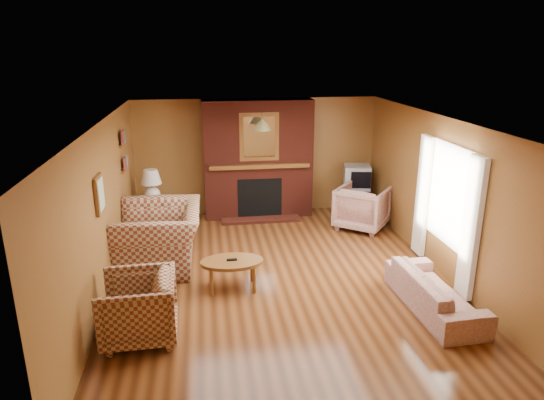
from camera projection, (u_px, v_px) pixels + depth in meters
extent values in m
plane|color=#48240F|center=(281.00, 279.00, 7.41)|extent=(6.50, 6.50, 0.00)
plane|color=white|center=(282.00, 122.00, 6.69)|extent=(6.50, 6.50, 0.00)
plane|color=olive|center=(257.00, 157.00, 10.12)|extent=(6.50, 0.00, 6.50)
plane|color=olive|center=(345.00, 326.00, 3.99)|extent=(6.50, 0.00, 6.50)
plane|color=olive|center=(104.00, 212.00, 6.71)|extent=(0.00, 6.50, 6.50)
plane|color=olive|center=(443.00, 197.00, 7.39)|extent=(0.00, 6.50, 6.50)
cube|color=#571C13|center=(258.00, 159.00, 9.88)|extent=(2.20, 0.50, 2.40)
cube|color=black|center=(260.00, 197.00, 9.89)|extent=(0.90, 0.06, 0.80)
cube|color=#571C13|center=(261.00, 220.00, 9.86)|extent=(1.60, 0.35, 0.06)
cube|color=brown|center=(260.00, 166.00, 9.65)|extent=(2.00, 0.18, 0.08)
cube|color=brown|center=(259.00, 137.00, 9.50)|extent=(0.78, 0.05, 0.95)
cube|color=white|center=(259.00, 137.00, 9.48)|extent=(0.62, 0.02, 0.80)
cube|color=silver|center=(471.00, 229.00, 6.53)|extent=(0.08, 0.35, 2.00)
cube|color=silver|center=(423.00, 196.00, 7.95)|extent=(0.08, 0.35, 2.00)
cube|color=white|center=(449.00, 195.00, 7.17)|extent=(0.03, 1.10, 1.50)
cube|color=brown|center=(125.00, 169.00, 8.47)|extent=(0.06, 0.55, 0.04)
cube|color=brown|center=(123.00, 144.00, 8.33)|extent=(0.06, 0.55, 0.04)
cube|color=brown|center=(99.00, 194.00, 6.33)|extent=(0.04, 0.40, 0.50)
cube|color=white|center=(101.00, 194.00, 6.33)|extent=(0.01, 0.32, 0.42)
cylinder|color=black|center=(262.00, 113.00, 8.91)|extent=(0.01, 0.01, 0.35)
cone|color=tan|center=(262.00, 125.00, 8.98)|extent=(0.36, 0.36, 0.18)
imported|color=maroon|center=(160.00, 237.00, 7.74)|extent=(1.32, 1.51, 0.97)
imported|color=maroon|center=(138.00, 308.00, 5.80)|extent=(0.92, 0.90, 0.81)
imported|color=#C3B397|center=(435.00, 292.00, 6.49)|extent=(0.76, 1.77, 0.51)
imported|color=#C3B397|center=(362.00, 208.00, 9.38)|extent=(1.27, 1.27, 0.84)
ellipsoid|color=brown|center=(232.00, 262.00, 6.99)|extent=(0.91, 0.56, 0.05)
cube|color=black|center=(232.00, 260.00, 6.98)|extent=(0.15, 0.05, 0.02)
cylinder|color=brown|center=(252.00, 269.00, 7.27)|extent=(0.05, 0.05, 0.40)
cylinder|color=brown|center=(211.00, 272.00, 7.19)|extent=(0.05, 0.05, 0.40)
cylinder|color=brown|center=(254.00, 280.00, 6.93)|extent=(0.05, 0.05, 0.40)
cylinder|color=brown|center=(212.00, 283.00, 6.85)|extent=(0.05, 0.05, 0.40)
cube|color=brown|center=(154.00, 216.00, 9.36)|extent=(0.43, 0.43, 0.54)
sphere|color=silver|center=(152.00, 195.00, 9.23)|extent=(0.31, 0.31, 0.31)
cylinder|color=black|center=(152.00, 186.00, 9.18)|extent=(0.03, 0.03, 0.10)
cone|color=white|center=(151.00, 177.00, 9.12)|extent=(0.39, 0.39, 0.27)
cube|color=black|center=(356.00, 201.00, 10.25)|extent=(0.55, 0.50, 0.56)
cube|color=#A0A3A8|center=(357.00, 177.00, 10.09)|extent=(0.62, 0.60, 0.49)
cube|color=black|center=(361.00, 180.00, 9.84)|extent=(0.40, 0.10, 0.35)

